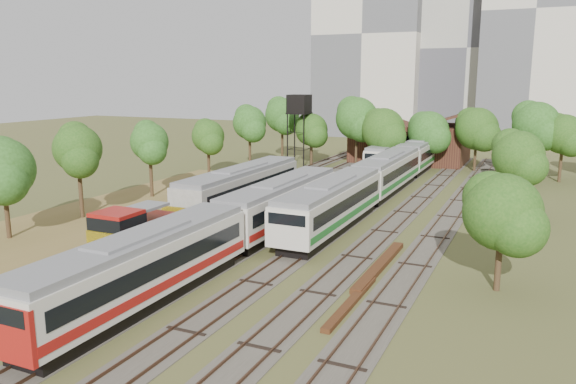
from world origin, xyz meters
The scene contains 18 objects.
ground centered at (0.00, 0.00, 0.00)m, with size 240.00×240.00×0.00m, color #475123.
dry_grass_patch centered at (-18.00, 8.00, 0.02)m, with size 14.00×60.00×0.04m, color brown.
tracks centered at (-0.67, 25.00, 0.04)m, with size 24.60×80.00×0.19m.
railcar_red_set centered at (-2.00, 6.36, 2.10)m, with size 3.21×34.57×3.97m.
railcar_green_set centered at (2.00, 33.60, 2.14)m, with size 3.26×52.08×4.04m.
railcar_rear centered at (-2.00, 50.20, 1.89)m, with size 2.90×16.08×3.58m.
shunter_locomotive centered at (-8.00, 4.40, 1.73)m, with size 2.75×8.10×3.59m.
old_grey_coach centered at (-8.00, 19.29, 2.22)m, with size 3.28×18.00×4.06m.
water_tower centered at (-14.20, 46.91, 8.38)m, with size 2.87×2.87×9.95m.
rail_pile_near centered at (8.00, 9.06, 0.17)m, with size 0.69×10.32×0.34m, color #502C17.
rail_pile_far centered at (8.20, 2.57, 0.13)m, with size 0.50×8.02×0.26m, color #502C17.
maintenance_shed centered at (-1.00, 57.98, 2.91)m, with size 16.45×11.55×7.58m.
tree_band_left centered at (-20.09, 17.72, 5.75)m, with size 6.00×55.16×8.50m.
tree_band_far centered at (4.64, 49.95, 5.92)m, with size 49.54×10.83×9.67m.
tree_band_right centered at (15.04, 23.12, 4.96)m, with size 4.83×39.70×7.74m.
tower_left centered at (-18.00, 95.00, 21.00)m, with size 22.00×16.00×42.00m, color beige.
tower_centre centered at (2.00, 100.00, 18.00)m, with size 20.00×18.00×36.00m, color #ACA99C.
tower_right centered at (14.00, 92.00, 24.00)m, with size 18.00×16.00×48.00m, color beige.
Camera 1 is at (17.07, -25.08, 12.12)m, focal length 35.00 mm.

